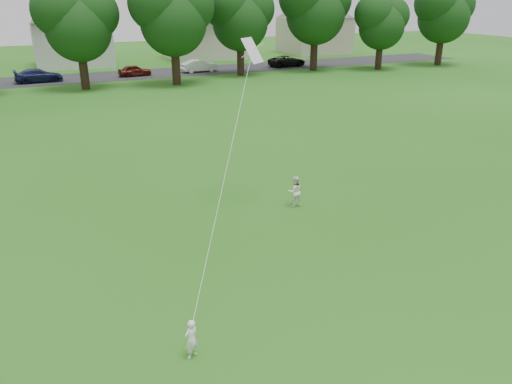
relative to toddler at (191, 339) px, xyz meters
name	(u,v)px	position (x,y,z in m)	size (l,w,h in m)	color
ground	(272,295)	(2.80, 1.50, -0.50)	(160.00, 160.00, 0.00)	#235C15
street	(86,78)	(2.80, 43.50, -0.50)	(90.00, 7.00, 0.01)	#2D2D30
toddler	(191,339)	(0.00, 0.00, 0.00)	(0.37, 0.24, 1.00)	white
older_boy	(295,191)	(6.35, 6.76, 0.12)	(0.60, 0.47, 1.24)	white
kite	(229,159)	(2.51, 3.91, 2.81)	(3.07, 4.42, 10.63)	silver
tree_row	(114,14)	(5.10, 37.07, 5.67)	(82.20, 9.26, 10.32)	black
parked_cars	(46,75)	(-0.80, 42.50, 0.13)	(54.94, 2.63, 1.28)	black
house_row	(65,24)	(2.35, 53.50, 4.10)	(75.98, 12.93, 9.75)	silver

